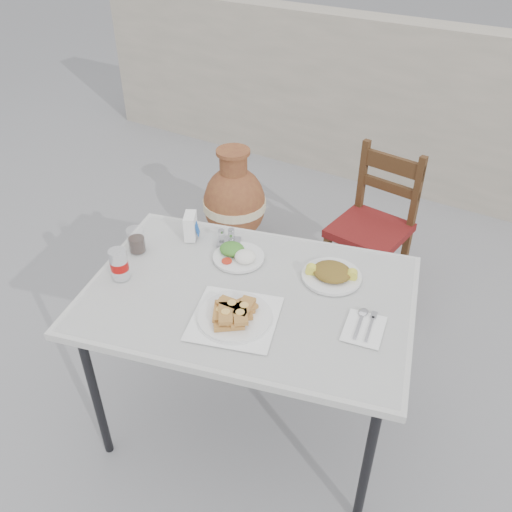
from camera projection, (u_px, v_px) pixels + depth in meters
The scene contains 13 objects.
ground at pixel (268, 428), 2.42m from camera, with size 80.00×80.00×0.00m, color slate.
cafe_table at pixel (249, 302), 2.07m from camera, with size 1.39×1.11×0.74m.
pide_plate at pixel (235, 313), 1.90m from camera, with size 0.38×0.38×0.06m.
salad_rice_plate at pixel (238, 254), 2.20m from camera, with size 0.21×0.21×0.05m.
salad_chopped_plate at pixel (332, 273), 2.09m from camera, with size 0.23×0.23×0.05m.
soda_can at pixel (119, 264), 2.07m from camera, with size 0.07×0.07×0.13m.
cola_glass at pixel (137, 241), 2.22m from camera, with size 0.07×0.07×0.10m.
napkin_holder at pixel (191, 226), 2.30m from camera, with size 0.08×0.10×0.11m.
condiment_caddy at pixel (229, 239), 2.28m from camera, with size 0.12×0.11×0.07m.
cutlery_napkin at pixel (364, 326), 1.88m from camera, with size 0.16×0.20×0.01m.
chair at pixel (373, 225), 2.97m from camera, with size 0.42×0.42×0.85m.
terracotta_urn at pixel (234, 204), 3.38m from camera, with size 0.40×0.40×0.69m.
back_wall at pixel (449, 118), 3.80m from camera, with size 6.00×0.25×1.20m, color #A99D8D.
Camera 1 is at (0.74, -1.31, 2.05)m, focal length 38.00 mm.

